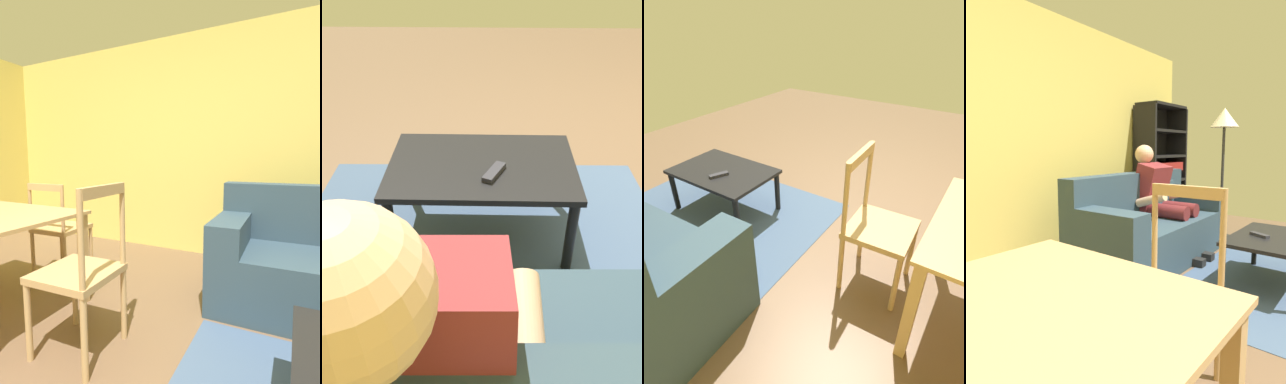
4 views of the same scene
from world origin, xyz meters
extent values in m
cube|color=#DBC660|center=(0.00, 2.80, 1.26)|extent=(6.08, 0.12, 2.52)
cube|color=#2D4251|center=(0.44, 1.84, 0.56)|extent=(0.26, 0.82, 0.22)
cylinder|color=black|center=(0.94, 0.99, 0.20)|extent=(0.05, 0.05, 0.40)
cube|color=tan|center=(-0.57, 1.25, 0.35)|extent=(0.06, 0.06, 0.70)
cube|color=tan|center=(-1.14, 1.60, 0.45)|extent=(0.44, 0.44, 0.04)
cylinder|color=tan|center=(-0.96, 1.80, 0.23)|extent=(0.04, 0.04, 0.45)
cylinder|color=tan|center=(-1.34, 1.77, 0.23)|extent=(0.04, 0.04, 0.45)
cylinder|color=tan|center=(-0.94, 1.42, 0.23)|extent=(0.04, 0.04, 0.45)
cylinder|color=tan|center=(-1.32, 1.40, 0.23)|extent=(0.04, 0.04, 0.45)
cylinder|color=tan|center=(-0.94, 1.42, 0.67)|extent=(0.03, 0.03, 0.44)
cylinder|color=tan|center=(-1.32, 1.40, 0.67)|extent=(0.03, 0.03, 0.44)
cube|color=tan|center=(-1.13, 1.41, 0.87)|extent=(0.38, 0.06, 0.06)
cube|color=tan|center=(-0.22, 0.80, 0.47)|extent=(0.44, 0.44, 0.04)
cylinder|color=tan|center=(-0.42, 0.98, 0.23)|extent=(0.04, 0.04, 0.47)
cylinder|color=tan|center=(-0.40, 0.60, 0.23)|extent=(0.04, 0.04, 0.47)
cylinder|color=tan|center=(-0.04, 1.00, 0.23)|extent=(0.04, 0.04, 0.47)
cylinder|color=tan|center=(-0.02, 0.62, 0.23)|extent=(0.04, 0.04, 0.47)
cylinder|color=tan|center=(-0.04, 1.00, 0.73)|extent=(0.03, 0.03, 0.52)
cylinder|color=tan|center=(-0.02, 0.62, 0.73)|extent=(0.03, 0.03, 0.52)
cube|color=tan|center=(-0.03, 0.81, 0.95)|extent=(0.05, 0.38, 0.06)
camera|label=1|loc=(0.89, -0.38, 1.12)|focal=26.34mm
camera|label=2|loc=(1.32, 2.45, 1.45)|focal=38.15mm
camera|label=3|loc=(-0.70, 2.45, 1.73)|focal=28.91mm
camera|label=4|loc=(-1.49, 0.05, 1.17)|focal=30.07mm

